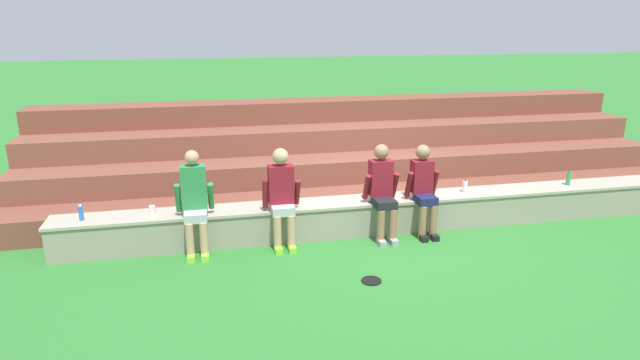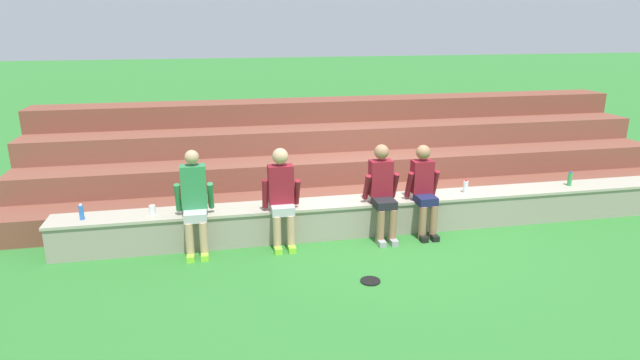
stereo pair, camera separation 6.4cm
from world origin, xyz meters
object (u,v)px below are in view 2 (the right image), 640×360
(person_far_left, at_px, (195,200))
(person_right_of_center, at_px, (424,188))
(water_bottle_mid_right, at_px, (570,179))
(plastic_cup_middle, at_px, (152,210))
(frisbee, at_px, (370,281))
(person_left_of_center, at_px, (282,195))
(person_center, at_px, (383,190))
(water_bottle_near_left, at_px, (466,187))
(water_bottle_mid_left, at_px, (81,212))

(person_far_left, distance_m, person_right_of_center, 3.28)
(water_bottle_mid_right, height_order, plastic_cup_middle, water_bottle_mid_right)
(frisbee, bearing_deg, person_left_of_center, 124.20)
(person_center, distance_m, person_right_of_center, 0.64)
(plastic_cup_middle, bearing_deg, water_bottle_near_left, 0.33)
(person_center, bearing_deg, water_bottle_mid_right, 4.70)
(water_bottle_mid_right, bearing_deg, person_center, -175.30)
(plastic_cup_middle, xyz_separation_m, frisbee, (2.66, -1.57, -0.57))
(water_bottle_mid_left, bearing_deg, person_left_of_center, -4.76)
(person_far_left, xyz_separation_m, frisbee, (2.08, -1.34, -0.74))
(person_left_of_center, relative_size, plastic_cup_middle, 10.85)
(person_left_of_center, xyz_separation_m, plastic_cup_middle, (-1.76, 0.24, -0.18))
(person_far_left, relative_size, water_bottle_near_left, 6.81)
(person_left_of_center, height_order, plastic_cup_middle, person_left_of_center)
(person_right_of_center, relative_size, plastic_cup_middle, 10.36)
(water_bottle_near_left, bearing_deg, water_bottle_mid_right, -0.03)
(person_left_of_center, distance_m, plastic_cup_middle, 1.78)
(person_right_of_center, height_order, water_bottle_mid_left, person_right_of_center)
(water_bottle_mid_right, xyz_separation_m, plastic_cup_middle, (-6.47, -0.03, -0.04))
(person_far_left, distance_m, frisbee, 2.58)
(person_left_of_center, distance_m, water_bottle_mid_left, 2.68)
(person_left_of_center, relative_size, water_bottle_mid_right, 6.11)
(person_right_of_center, xyz_separation_m, water_bottle_mid_left, (-4.77, 0.21, -0.10))
(plastic_cup_middle, bearing_deg, frisbee, -30.49)
(water_bottle_near_left, height_order, plastic_cup_middle, water_bottle_near_left)
(person_far_left, xyz_separation_m, person_center, (2.64, -0.02, -0.02))
(person_far_left, xyz_separation_m, water_bottle_mid_right, (5.89, 0.25, -0.13))
(person_left_of_center, relative_size, water_bottle_near_left, 6.69)
(person_left_of_center, height_order, person_center, person_left_of_center)
(water_bottle_near_left, xyz_separation_m, plastic_cup_middle, (-4.66, -0.03, -0.03))
(frisbee, bearing_deg, water_bottle_mid_left, 156.55)
(water_bottle_mid_right, bearing_deg, person_left_of_center, -176.76)
(water_bottle_mid_left, distance_m, plastic_cup_middle, 0.91)
(person_far_left, xyz_separation_m, plastic_cup_middle, (-0.58, 0.23, -0.17))
(water_bottle_mid_left, bearing_deg, water_bottle_near_left, 0.47)
(frisbee, bearing_deg, person_right_of_center, 48.01)
(water_bottle_mid_right, bearing_deg, plastic_cup_middle, -179.77)
(person_right_of_center, xyz_separation_m, water_bottle_near_left, (0.79, 0.26, -0.10))
(water_bottle_near_left, bearing_deg, person_right_of_center, -162.19)
(water_bottle_near_left, bearing_deg, frisbee, -141.45)
(plastic_cup_middle, height_order, frisbee, plastic_cup_middle)
(water_bottle_mid_left, height_order, frisbee, water_bottle_mid_left)
(plastic_cup_middle, bearing_deg, person_center, -4.28)
(person_left_of_center, distance_m, person_right_of_center, 2.10)
(person_center, distance_m, water_bottle_mid_left, 4.14)
(person_right_of_center, bearing_deg, water_bottle_mid_left, 177.49)
(person_right_of_center, bearing_deg, plastic_cup_middle, 176.62)
(person_right_of_center, relative_size, water_bottle_mid_right, 5.83)
(water_bottle_mid_left, bearing_deg, frisbee, -23.45)
(person_left_of_center, bearing_deg, person_far_left, 179.25)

